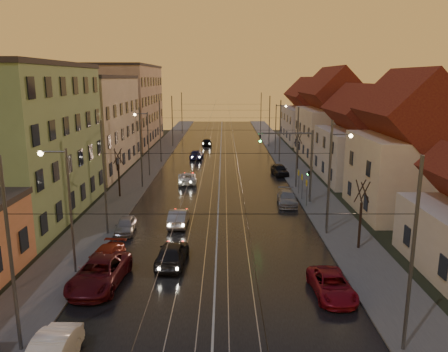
{
  "coord_description": "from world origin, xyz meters",
  "views": [
    {
      "loc": [
        0.53,
        -23.44,
        12.06
      ],
      "look_at": [
        0.54,
        17.29,
        2.88
      ],
      "focal_mm": 35.0,
      "sensor_mm": 36.0,
      "label": 1
    }
  ],
  "objects_px": {
    "street_lamp_3": "(278,124)",
    "parked_right_0": "(332,285)",
    "parked_left_1": "(100,273)",
    "parked_right_2": "(280,170)",
    "driving_car_1": "(179,217)",
    "driving_car_3": "(197,154)",
    "traffic_light_mast": "(301,157)",
    "parked_right_1": "(287,198)",
    "street_lamp_1": "(333,172)",
    "street_lamp_0": "(65,199)",
    "driving_car_0": "(172,253)",
    "parked_left_2": "(105,258)",
    "driving_car_2": "(187,178)",
    "street_lamp_2": "(146,138)",
    "parked_left_3": "(126,225)",
    "driving_car_4": "(207,142)"
  },
  "relations": [
    {
      "from": "driving_car_2",
      "to": "parked_left_1",
      "type": "bearing_deg",
      "value": 77.52
    },
    {
      "from": "street_lamp_3",
      "to": "parked_right_2",
      "type": "height_order",
      "value": "street_lamp_3"
    },
    {
      "from": "parked_left_3",
      "to": "driving_car_3",
      "type": "bearing_deg",
      "value": 79.21
    },
    {
      "from": "street_lamp_0",
      "to": "parked_left_2",
      "type": "xyz_separation_m",
      "value": [
        1.91,
        0.97,
        -4.25
      ]
    },
    {
      "from": "street_lamp_2",
      "to": "driving_car_0",
      "type": "xyz_separation_m",
      "value": [
        6.22,
        -26.51,
        -4.12
      ]
    },
    {
      "from": "street_lamp_3",
      "to": "parked_right_0",
      "type": "height_order",
      "value": "street_lamp_3"
    },
    {
      "from": "parked_left_3",
      "to": "parked_right_1",
      "type": "height_order",
      "value": "parked_right_1"
    },
    {
      "from": "street_lamp_1",
      "to": "street_lamp_3",
      "type": "height_order",
      "value": "same"
    },
    {
      "from": "traffic_light_mast",
      "to": "driving_car_2",
      "type": "relative_size",
      "value": 1.6
    },
    {
      "from": "street_lamp_1",
      "to": "driving_car_1",
      "type": "height_order",
      "value": "street_lamp_1"
    },
    {
      "from": "parked_right_0",
      "to": "parked_left_2",
      "type": "bearing_deg",
      "value": 162.4
    },
    {
      "from": "driving_car_1",
      "to": "driving_car_4",
      "type": "xyz_separation_m",
      "value": [
        0.69,
        43.84,
        -0.01
      ]
    },
    {
      "from": "street_lamp_1",
      "to": "traffic_light_mast",
      "type": "relative_size",
      "value": 1.11
    },
    {
      "from": "street_lamp_3",
      "to": "street_lamp_0",
      "type": "bearing_deg",
      "value": -112.48
    },
    {
      "from": "driving_car_4",
      "to": "parked_left_2",
      "type": "relative_size",
      "value": 0.92
    },
    {
      "from": "street_lamp_2",
      "to": "parked_left_3",
      "type": "bearing_deg",
      "value": -84.95
    },
    {
      "from": "parked_right_2",
      "to": "parked_right_1",
      "type": "bearing_deg",
      "value": -101.77
    },
    {
      "from": "driving_car_0",
      "to": "driving_car_1",
      "type": "relative_size",
      "value": 1.08
    },
    {
      "from": "parked_left_2",
      "to": "parked_left_3",
      "type": "distance_m",
      "value": 6.57
    },
    {
      "from": "driving_car_2",
      "to": "driving_car_4",
      "type": "xyz_separation_m",
      "value": [
        1.2,
        28.99,
        0.06
      ]
    },
    {
      "from": "street_lamp_2",
      "to": "parked_left_1",
      "type": "distance_m",
      "value": 29.92
    },
    {
      "from": "driving_car_3",
      "to": "driving_car_0",
      "type": "bearing_deg",
      "value": 93.0
    },
    {
      "from": "street_lamp_1",
      "to": "driving_car_1",
      "type": "relative_size",
      "value": 1.91
    },
    {
      "from": "street_lamp_1",
      "to": "driving_car_1",
      "type": "xyz_separation_m",
      "value": [
        -12.36,
        1.38,
        -4.19
      ]
    },
    {
      "from": "driving_car_1",
      "to": "driving_car_3",
      "type": "relative_size",
      "value": 0.9
    },
    {
      "from": "street_lamp_2",
      "to": "driving_car_1",
      "type": "bearing_deg",
      "value": -72.56
    },
    {
      "from": "parked_right_1",
      "to": "street_lamp_1",
      "type": "bearing_deg",
      "value": -67.9
    },
    {
      "from": "driving_car_2",
      "to": "parked_left_1",
      "type": "height_order",
      "value": "parked_left_1"
    },
    {
      "from": "driving_car_2",
      "to": "parked_right_2",
      "type": "distance_m",
      "value": 12.16
    },
    {
      "from": "driving_car_0",
      "to": "parked_left_3",
      "type": "height_order",
      "value": "driving_car_0"
    },
    {
      "from": "parked_left_3",
      "to": "parked_right_1",
      "type": "xyz_separation_m",
      "value": [
        13.99,
        7.85,
        0.04
      ]
    },
    {
      "from": "traffic_light_mast",
      "to": "parked_left_1",
      "type": "bearing_deg",
      "value": -130.18
    },
    {
      "from": "parked_right_2",
      "to": "driving_car_0",
      "type": "bearing_deg",
      "value": -118.99
    },
    {
      "from": "street_lamp_0",
      "to": "street_lamp_1",
      "type": "relative_size",
      "value": 1.0
    },
    {
      "from": "street_lamp_2",
      "to": "parked_right_1",
      "type": "height_order",
      "value": "street_lamp_2"
    },
    {
      "from": "street_lamp_0",
      "to": "traffic_light_mast",
      "type": "relative_size",
      "value": 1.11
    },
    {
      "from": "driving_car_0",
      "to": "driving_car_2",
      "type": "height_order",
      "value": "driving_car_0"
    },
    {
      "from": "driving_car_0",
      "to": "parked_right_2",
      "type": "distance_m",
      "value": 29.03
    },
    {
      "from": "street_lamp_2",
      "to": "parked_right_0",
      "type": "relative_size",
      "value": 1.79
    },
    {
      "from": "driving_car_2",
      "to": "parked_right_2",
      "type": "bearing_deg",
      "value": -164.86
    },
    {
      "from": "driving_car_4",
      "to": "parked_right_2",
      "type": "height_order",
      "value": "parked_right_2"
    },
    {
      "from": "driving_car_1",
      "to": "parked_right_2",
      "type": "bearing_deg",
      "value": -118.52
    },
    {
      "from": "traffic_light_mast",
      "to": "parked_right_1",
      "type": "xyz_separation_m",
      "value": [
        -1.3,
        -0.62,
        -3.94
      ]
    },
    {
      "from": "parked_left_2",
      "to": "driving_car_3",
      "type": "bearing_deg",
      "value": 91.21
    },
    {
      "from": "driving_car_2",
      "to": "driving_car_3",
      "type": "bearing_deg",
      "value": -96.23
    },
    {
      "from": "parked_left_1",
      "to": "parked_right_2",
      "type": "distance_m",
      "value": 33.39
    },
    {
      "from": "driving_car_1",
      "to": "street_lamp_0",
      "type": "bearing_deg",
      "value": 59.03
    },
    {
      "from": "parked_left_1",
      "to": "parked_right_2",
      "type": "xyz_separation_m",
      "value": [
        14.43,
        30.11,
        -0.08
      ]
    },
    {
      "from": "parked_left_1",
      "to": "driving_car_3",
      "type": "bearing_deg",
      "value": 90.24
    },
    {
      "from": "street_lamp_0",
      "to": "street_lamp_1",
      "type": "bearing_deg",
      "value": 23.72
    }
  ]
}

